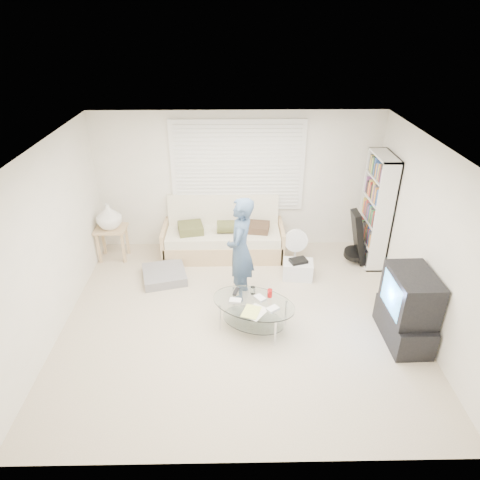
{
  "coord_description": "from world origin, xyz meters",
  "views": [
    {
      "loc": [
        -0.08,
        -4.92,
        3.97
      ],
      "look_at": [
        0.01,
        0.3,
        1.13
      ],
      "focal_mm": 32.0,
      "sensor_mm": 36.0,
      "label": 1
    }
  ],
  "objects_px": {
    "futon_sofa": "(223,237)",
    "tv_unit": "(407,308)",
    "coffee_table": "(254,307)",
    "bookshelf": "(376,210)"
  },
  "relations": [
    {
      "from": "futon_sofa",
      "to": "coffee_table",
      "type": "bearing_deg",
      "value": -77.77
    },
    {
      "from": "coffee_table",
      "to": "futon_sofa",
      "type": "bearing_deg",
      "value": 102.23
    },
    {
      "from": "futon_sofa",
      "to": "tv_unit",
      "type": "relative_size",
      "value": 2.08
    },
    {
      "from": "tv_unit",
      "to": "futon_sofa",
      "type": "bearing_deg",
      "value": 136.56
    },
    {
      "from": "futon_sofa",
      "to": "bookshelf",
      "type": "distance_m",
      "value": 2.67
    },
    {
      "from": "tv_unit",
      "to": "bookshelf",
      "type": "bearing_deg",
      "value": 86.52
    },
    {
      "from": "bookshelf",
      "to": "tv_unit",
      "type": "bearing_deg",
      "value": -93.48
    },
    {
      "from": "tv_unit",
      "to": "coffee_table",
      "type": "relative_size",
      "value": 0.75
    },
    {
      "from": "coffee_table",
      "to": "bookshelf",
      "type": "bearing_deg",
      "value": 40.29
    },
    {
      "from": "futon_sofa",
      "to": "tv_unit",
      "type": "bearing_deg",
      "value": -43.44
    }
  ]
}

